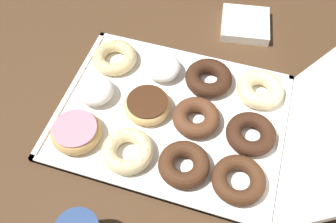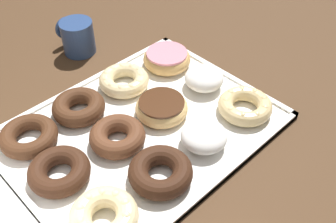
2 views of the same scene
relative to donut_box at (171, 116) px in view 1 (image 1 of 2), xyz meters
The scene contains 15 objects.
ground_plane 0.01m from the donut_box, ahead, with size 3.00×3.00×0.00m, color #4C331E.
donut_box is the anchor object (origin of this frame).
cruller_donut_0 0.23m from the donut_box, 122.02° to the right, with size 0.12×0.12×0.03m.
powdered_filled_donut_1 0.19m from the donut_box, 88.89° to the right, with size 0.09×0.09×0.05m.
pink_frosted_donut_2 0.22m from the donut_box, 57.76° to the right, with size 0.12×0.12×0.04m.
powdered_filled_donut_3 0.14m from the donut_box, 154.28° to the right, with size 0.09×0.09×0.04m.
chocolate_frosted_donut_4 0.06m from the donut_box, 88.43° to the right, with size 0.11×0.11×0.04m.
cruller_donut_5 0.14m from the donut_box, 25.20° to the right, with size 0.12×0.12×0.04m.
chocolate_cake_ring_donut_6 0.14m from the donut_box, 153.42° to the left, with size 0.12×0.12×0.04m.
chocolate_cake_ring_donut_7 0.07m from the donut_box, 87.38° to the left, with size 0.11×0.11×0.04m.
chocolate_cake_ring_donut_8 0.14m from the donut_box, 28.50° to the left, with size 0.11×0.11×0.04m.
cruller_donut_9 0.23m from the donut_box, 123.38° to the left, with size 0.11×0.11×0.04m.
chocolate_cake_ring_donut_10 0.19m from the donut_box, 88.27° to the left, with size 0.11×0.11×0.04m.
chocolate_cake_ring_donut_11 0.22m from the donut_box, 56.48° to the left, with size 0.11×0.11×0.03m.
napkin_stack 0.38m from the donut_box, 162.56° to the left, with size 0.13×0.13×0.03m, color white.
Camera 1 is at (0.47, 0.14, 0.75)m, focal length 39.37 mm.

